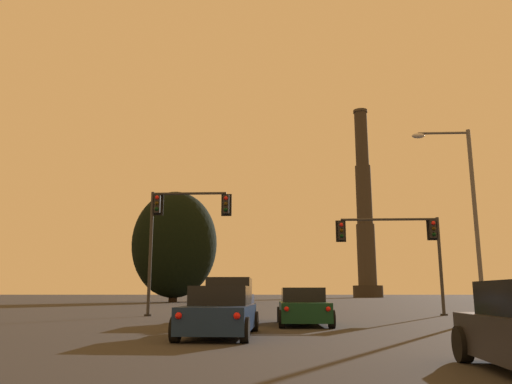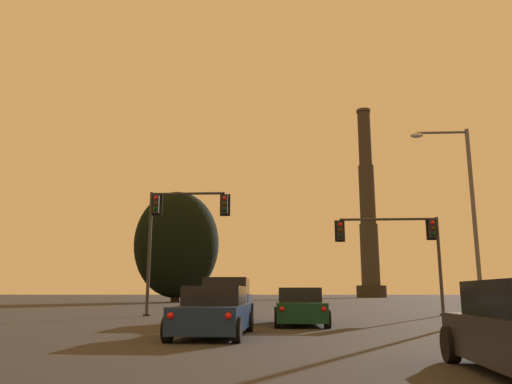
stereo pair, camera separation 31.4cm
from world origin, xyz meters
The scene contains 8 objects.
sedan_left_lane_second centered at (-2.95, 14.37, 0.67)m, with size 2.04×4.73×1.43m.
suv_left_lane_front centered at (-3.37, 21.23, 0.90)m, with size 2.18×4.93×1.86m.
sedan_center_lane_front centered at (-0.32, 19.67, 0.67)m, with size 2.07×4.74×1.43m.
traffic_light_overhead_left centered at (-6.91, 26.60, 5.13)m, with size 4.62×0.50×6.77m.
traffic_light_overhead_right centered at (5.80, 28.17, 4.19)m, with size 5.96×0.50×5.45m.
street_lamp centered at (7.86, 23.86, 5.58)m, with size 2.89×0.36×9.24m.
smokestack centered at (20.75, 128.36, 19.44)m, with size 7.44×7.44×49.56m.
treeline_center_left centered at (-15.19, 64.95, 7.54)m, with size 11.18×10.06×14.56m.
Camera 1 is at (-1.19, -0.49, 1.24)m, focal length 35.00 mm.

